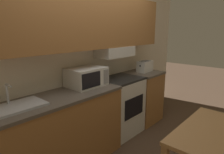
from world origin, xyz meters
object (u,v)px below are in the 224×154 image
stove_range (120,106)px  dining_table (216,143)px  microwave (86,77)px  toaster (145,66)px  sink_basin (14,107)px

stove_range → dining_table: bearing=-106.6°
microwave → toaster: microwave is taller
toaster → sink_basin: bearing=180.0°
microwave → toaster: size_ratio=1.62×
stove_range → toaster: toaster is taller
microwave → dining_table: size_ratio=0.48×
toaster → microwave: bearing=176.3°
stove_range → sink_basin: size_ratio=1.60×
microwave → toaster: bearing=-3.7°
sink_basin → dining_table: (1.21, -1.55, -0.32)m
sink_basin → dining_table: 1.99m
microwave → stove_range: bearing=-6.5°
toaster → dining_table: (-1.16, -1.55, -0.40)m
microwave → sink_basin: bearing=-175.3°
stove_range → sink_basin: sink_basin is taller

